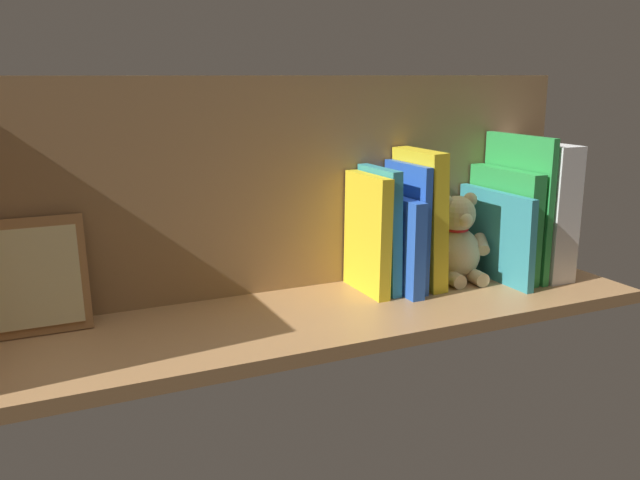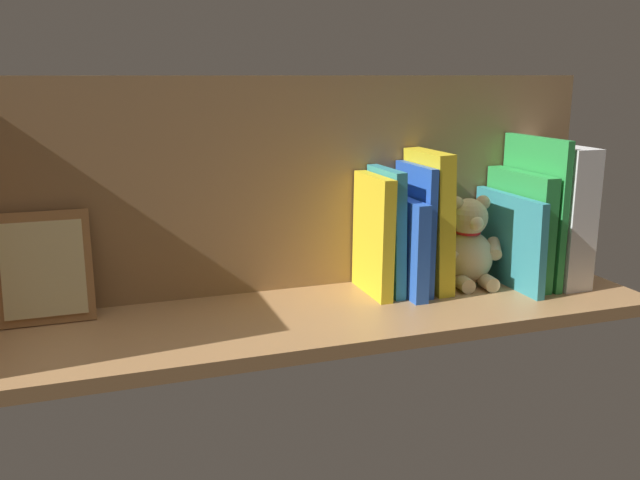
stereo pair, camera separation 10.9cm
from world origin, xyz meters
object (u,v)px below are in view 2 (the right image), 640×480
at_px(book_0, 533,210).
at_px(picture_frame_leaning, 44,268).
at_px(dictionary_thick_white, 552,213).
at_px(teddy_bear, 468,246).

distance_m(book_0, picture_frame_leaning, 0.85).
bearing_deg(picture_frame_leaning, dictionary_thick_white, 175.82).
relative_size(book_0, picture_frame_leaning, 1.55).
relative_size(dictionary_thick_white, book_0, 0.94).
height_order(dictionary_thick_white, teddy_bear, dictionary_thick_white).
xyz_separation_m(book_0, picture_frame_leaning, (0.85, -0.06, -0.05)).
relative_size(book_0, teddy_bear, 1.63).
height_order(dictionary_thick_white, book_0, book_0).
height_order(book_0, picture_frame_leaning, book_0).
bearing_deg(picture_frame_leaning, book_0, 175.77).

